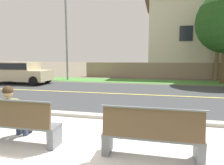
{
  "coord_description": "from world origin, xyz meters",
  "views": [
    {
      "loc": [
        1.47,
        -3.33,
        1.84
      ],
      "look_at": [
        -0.04,
        3.22,
        1.0
      ],
      "focal_mm": 31.75,
      "sensor_mm": 36.0,
      "label": 1
    }
  ],
  "objects_px": {
    "bench_right": "(151,135)",
    "streetlamp": "(67,29)",
    "bench_left": "(17,124)",
    "seated_person_olive": "(12,111)",
    "car_beige_near": "(20,72)",
    "palm_tree_tall": "(221,0)"
  },
  "relations": [
    {
      "from": "bench_left",
      "to": "palm_tree_tall",
      "type": "height_order",
      "value": "palm_tree_tall"
    },
    {
      "from": "seated_person_olive",
      "to": "streetlamp",
      "type": "bearing_deg",
      "value": 109.66
    },
    {
      "from": "seated_person_olive",
      "to": "streetlamp",
      "type": "xyz_separation_m",
      "value": [
        -4.19,
        11.73,
        3.5
      ]
    },
    {
      "from": "bench_left",
      "to": "streetlamp",
      "type": "relative_size",
      "value": 0.25
    },
    {
      "from": "bench_left",
      "to": "car_beige_near",
      "type": "distance_m",
      "value": 10.98
    },
    {
      "from": "seated_person_olive",
      "to": "streetlamp",
      "type": "distance_m",
      "value": 12.94
    },
    {
      "from": "bench_right",
      "to": "palm_tree_tall",
      "type": "relative_size",
      "value": 0.23
    },
    {
      "from": "car_beige_near",
      "to": "streetlamp",
      "type": "distance_m",
      "value": 5.08
    },
    {
      "from": "bench_right",
      "to": "seated_person_olive",
      "type": "xyz_separation_m",
      "value": [
        -3.03,
        0.17,
        0.22
      ]
    },
    {
      "from": "streetlamp",
      "to": "car_beige_near",
      "type": "bearing_deg",
      "value": -124.88
    },
    {
      "from": "bench_right",
      "to": "car_beige_near",
      "type": "bearing_deg",
      "value": 137.12
    },
    {
      "from": "bench_right",
      "to": "palm_tree_tall",
      "type": "distance_m",
      "value": 16.51
    },
    {
      "from": "bench_left",
      "to": "palm_tree_tall",
      "type": "bearing_deg",
      "value": 62.29
    },
    {
      "from": "car_beige_near",
      "to": "palm_tree_tall",
      "type": "height_order",
      "value": "palm_tree_tall"
    },
    {
      "from": "bench_right",
      "to": "streetlamp",
      "type": "height_order",
      "value": "streetlamp"
    },
    {
      "from": "seated_person_olive",
      "to": "car_beige_near",
      "type": "relative_size",
      "value": 0.29
    },
    {
      "from": "seated_person_olive",
      "to": "bench_right",
      "type": "bearing_deg",
      "value": -3.22
    },
    {
      "from": "bench_right",
      "to": "bench_left",
      "type": "bearing_deg",
      "value": 180.0
    },
    {
      "from": "car_beige_near",
      "to": "seated_person_olive",
      "type": "bearing_deg",
      "value": -53.31
    },
    {
      "from": "bench_right",
      "to": "streetlamp",
      "type": "xyz_separation_m",
      "value": [
        -7.22,
        11.9,
        3.72
      ]
    },
    {
      "from": "seated_person_olive",
      "to": "palm_tree_tall",
      "type": "distance_m",
      "value": 17.43
    },
    {
      "from": "streetlamp",
      "to": "seated_person_olive",
      "type": "bearing_deg",
      "value": -70.34
    }
  ]
}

